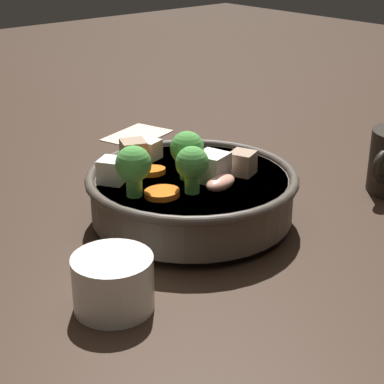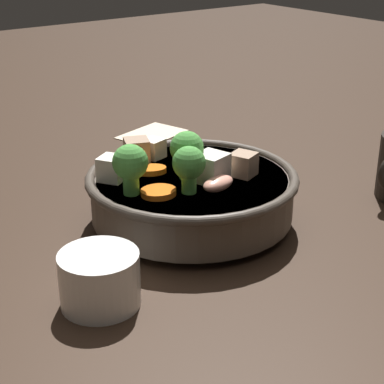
# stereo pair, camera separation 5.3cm
# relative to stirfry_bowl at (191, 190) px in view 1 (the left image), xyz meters

# --- Properties ---
(ground_plane) EXTENTS (3.00, 3.00, 0.00)m
(ground_plane) POSITION_rel_stirfry_bowl_xyz_m (-0.00, 0.00, -0.04)
(ground_plane) COLOR black
(stirfry_bowl) EXTENTS (0.26, 0.26, 0.12)m
(stirfry_bowl) POSITION_rel_stirfry_bowl_xyz_m (0.00, 0.00, 0.00)
(stirfry_bowl) COLOR #51473D
(stirfry_bowl) RESTS_ON ground_plane
(tea_cup) EXTENTS (0.08, 0.08, 0.05)m
(tea_cup) POSITION_rel_stirfry_bowl_xyz_m (0.18, 0.09, -0.02)
(tea_cup) COLOR white
(tea_cup) RESTS_ON ground_plane
(napkin) EXTENTS (0.13, 0.11, 0.00)m
(napkin) POSITION_rel_stirfry_bowl_xyz_m (-0.15, -0.31, -0.04)
(napkin) COLOR beige
(napkin) RESTS_ON ground_plane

